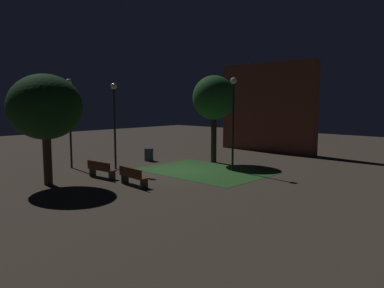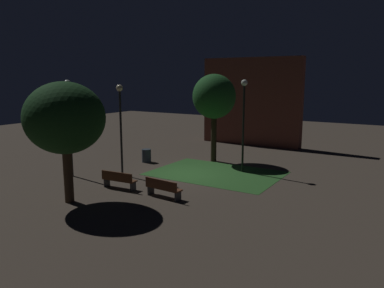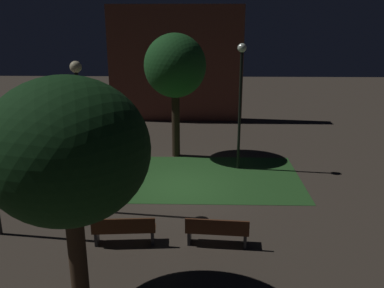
{
  "view_description": "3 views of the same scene",
  "coord_description": "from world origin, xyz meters",
  "px_view_note": "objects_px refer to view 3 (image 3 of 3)",
  "views": [
    {
      "loc": [
        14.93,
        -14.59,
        3.91
      ],
      "look_at": [
        1.08,
        0.19,
        1.6
      ],
      "focal_mm": 34.57,
      "sensor_mm": 36.0,
      "label": 1
    },
    {
      "loc": [
        10.86,
        -17.14,
        5.33
      ],
      "look_at": [
        -0.1,
        0.7,
        1.62
      ],
      "focal_mm": 34.77,
      "sensor_mm": 36.0,
      "label": 2
    },
    {
      "loc": [
        0.87,
        -14.5,
        6.3
      ],
      "look_at": [
        0.48,
        1.23,
        1.37
      ],
      "focal_mm": 38.39,
      "sensor_mm": 36.0,
      "label": 3
    }
  ],
  "objects_px": {
    "tree_back_left": "(68,152)",
    "lamp_post_path_center": "(80,114)",
    "bench_path_side": "(124,229)",
    "tree_tall_center": "(175,67)",
    "bench_near_trees": "(217,230)",
    "trash_bin": "(86,165)",
    "lamp_post_near_wall": "(241,88)"
  },
  "relations": [
    {
      "from": "tree_tall_center",
      "to": "lamp_post_near_wall",
      "type": "height_order",
      "value": "tree_tall_center"
    },
    {
      "from": "trash_bin",
      "to": "tree_tall_center",
      "type": "bearing_deg",
      "value": 35.01
    },
    {
      "from": "lamp_post_path_center",
      "to": "trash_bin",
      "type": "relative_size",
      "value": 5.94
    },
    {
      "from": "tree_back_left",
      "to": "lamp_post_path_center",
      "type": "xyz_separation_m",
      "value": [
        -1.12,
        4.63,
        -0.31
      ]
    },
    {
      "from": "bench_path_side",
      "to": "tree_back_left",
      "type": "relative_size",
      "value": 0.35
    },
    {
      "from": "lamp_post_near_wall",
      "to": "trash_bin",
      "type": "distance_m",
      "value": 7.08
    },
    {
      "from": "lamp_post_path_center",
      "to": "lamp_post_near_wall",
      "type": "bearing_deg",
      "value": 37.67
    },
    {
      "from": "tree_back_left",
      "to": "bench_path_side",
      "type": "bearing_deg",
      "value": 78.55
    },
    {
      "from": "lamp_post_path_center",
      "to": "trash_bin",
      "type": "distance_m",
      "value": 4.52
    },
    {
      "from": "tree_tall_center",
      "to": "trash_bin",
      "type": "xyz_separation_m",
      "value": [
        -3.56,
        -2.49,
        -3.72
      ]
    },
    {
      "from": "bench_near_trees",
      "to": "tree_back_left",
      "type": "height_order",
      "value": "tree_back_left"
    },
    {
      "from": "trash_bin",
      "to": "lamp_post_path_center",
      "type": "bearing_deg",
      "value": -74.46
    },
    {
      "from": "tree_tall_center",
      "to": "trash_bin",
      "type": "bearing_deg",
      "value": -144.99
    },
    {
      "from": "lamp_post_path_center",
      "to": "bench_near_trees",
      "type": "bearing_deg",
      "value": -25.74
    },
    {
      "from": "lamp_post_near_wall",
      "to": "bench_near_trees",
      "type": "bearing_deg",
      "value": -100.08
    },
    {
      "from": "bench_path_side",
      "to": "tree_back_left",
      "type": "height_order",
      "value": "tree_back_left"
    },
    {
      "from": "bench_near_trees",
      "to": "tree_back_left",
      "type": "relative_size",
      "value": 0.35
    },
    {
      "from": "bench_near_trees",
      "to": "tree_tall_center",
      "type": "height_order",
      "value": "tree_tall_center"
    },
    {
      "from": "bench_near_trees",
      "to": "lamp_post_near_wall",
      "type": "relative_size",
      "value": 0.35
    },
    {
      "from": "tree_back_left",
      "to": "lamp_post_path_center",
      "type": "height_order",
      "value": "tree_back_left"
    },
    {
      "from": "lamp_post_near_wall",
      "to": "trash_bin",
      "type": "relative_size",
      "value": 6.25
    },
    {
      "from": "bench_path_side",
      "to": "tree_tall_center",
      "type": "relative_size",
      "value": 0.33
    },
    {
      "from": "tree_back_left",
      "to": "lamp_post_path_center",
      "type": "bearing_deg",
      "value": 103.56
    },
    {
      "from": "tree_tall_center",
      "to": "lamp_post_near_wall",
      "type": "relative_size",
      "value": 1.06
    },
    {
      "from": "bench_near_trees",
      "to": "trash_bin",
      "type": "distance_m",
      "value": 7.49
    },
    {
      "from": "tree_tall_center",
      "to": "lamp_post_near_wall",
      "type": "bearing_deg",
      "value": -30.66
    },
    {
      "from": "tree_tall_center",
      "to": "trash_bin",
      "type": "distance_m",
      "value": 5.72
    },
    {
      "from": "bench_path_side",
      "to": "tree_back_left",
      "type": "distance_m",
      "value": 4.11
    },
    {
      "from": "bench_path_side",
      "to": "trash_bin",
      "type": "height_order",
      "value": "bench_path_side"
    },
    {
      "from": "trash_bin",
      "to": "lamp_post_near_wall",
      "type": "bearing_deg",
      "value": 7.68
    },
    {
      "from": "bench_path_side",
      "to": "bench_near_trees",
      "type": "bearing_deg",
      "value": 0.0
    },
    {
      "from": "tree_back_left",
      "to": "trash_bin",
      "type": "distance_m",
      "value": 8.81
    }
  ]
}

